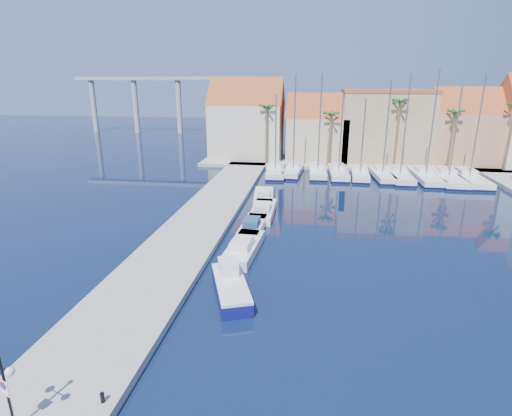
{
  "coord_description": "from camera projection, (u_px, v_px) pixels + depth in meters",
  "views": [
    {
      "loc": [
        1.63,
        -21.73,
        13.21
      ],
      "look_at": [
        -3.03,
        10.08,
        3.0
      ],
      "focal_mm": 28.0,
      "sensor_mm": 36.0,
      "label": 1
    }
  ],
  "objects": [
    {
      "name": "building_0",
      "position": [
        247.0,
        122.0,
        68.44
      ],
      "size": [
        12.3,
        9.0,
        13.5
      ],
      "color": "beige",
      "rests_on": "shore_north"
    },
    {
      "name": "lamp_post",
      "position": [
        3.0,
        374.0,
        14.49
      ],
      "size": [
        1.28,
        0.66,
        3.91
      ],
      "rotation": [
        0.0,
        0.0,
        -0.32
      ],
      "color": "black",
      "rests_on": "quay_west"
    },
    {
      "name": "motorboat_west_3",
      "position": [
        264.0,
        196.0,
        46.27
      ],
      "size": [
        2.77,
        6.82,
        1.4
      ],
      "rotation": [
        0.0,
        0.0,
        0.1
      ],
      "color": "white",
      "rests_on": "ground"
    },
    {
      "name": "sailboat_3",
      "position": [
        338.0,
        172.0,
        58.23
      ],
      "size": [
        2.87,
        9.63,
        11.51
      ],
      "rotation": [
        0.0,
        0.0,
        0.04
      ],
      "color": "white",
      "rests_on": "ground"
    },
    {
      "name": "sailboat_5",
      "position": [
        381.0,
        174.0,
        56.83
      ],
      "size": [
        3.12,
        9.24,
        13.37
      ],
      "rotation": [
        0.0,
        0.0,
        0.08
      ],
      "color": "white",
      "rests_on": "ground"
    },
    {
      "name": "motorboat_west_2",
      "position": [
        263.0,
        211.0,
        41.12
      ],
      "size": [
        2.26,
        6.96,
        1.4
      ],
      "rotation": [
        0.0,
        0.0,
        0.01
      ],
      "color": "white",
      "rests_on": "ground"
    },
    {
      "name": "palm_2",
      "position": [
        400.0,
        104.0,
        59.36
      ],
      "size": [
        2.6,
        2.6,
        11.15
      ],
      "color": "brown",
      "rests_on": "shore_north"
    },
    {
      "name": "viaduct",
      "position": [
        160.0,
        93.0,
        104.34
      ],
      "size": [
        48.0,
        2.2,
        14.45
      ],
      "color": "#9E9E99",
      "rests_on": "ground"
    },
    {
      "name": "ground",
      "position": [
        281.0,
        305.0,
        24.72
      ],
      "size": [
        260.0,
        260.0,
        0.0
      ],
      "primitive_type": "plane",
      "color": "black",
      "rests_on": "ground"
    },
    {
      "name": "sailboat_7",
      "position": [
        424.0,
        176.0,
        55.97
      ],
      "size": [
        3.09,
        11.01,
        14.86
      ],
      "rotation": [
        0.0,
        0.0,
        0.02
      ],
      "color": "white",
      "rests_on": "ground"
    },
    {
      "name": "palm_3",
      "position": [
        455.0,
        114.0,
        58.68
      ],
      "size": [
        2.6,
        2.6,
        9.65
      ],
      "color": "brown",
      "rests_on": "shore_north"
    },
    {
      "name": "sailboat_4",
      "position": [
        360.0,
        173.0,
        57.43
      ],
      "size": [
        2.82,
        9.02,
        11.02
      ],
      "rotation": [
        0.0,
        0.0,
        -0.05
      ],
      "color": "white",
      "rests_on": "ground"
    },
    {
      "name": "motorboat_west_1",
      "position": [
        253.0,
        226.0,
        36.67
      ],
      "size": [
        2.07,
        5.98,
        1.4
      ],
      "rotation": [
        0.0,
        0.0,
        -0.03
      ],
      "color": "white",
      "rests_on": "ground"
    },
    {
      "name": "sailboat_9",
      "position": [
        468.0,
        177.0,
        55.07
      ],
      "size": [
        3.1,
        11.5,
        14.11
      ],
      "rotation": [
        0.0,
        0.0,
        -0.01
      ],
      "color": "white",
      "rests_on": "ground"
    },
    {
      "name": "building_3",
      "position": [
        462.0,
        130.0,
        63.81
      ],
      "size": [
        10.3,
        8.0,
        12.0
      ],
      "color": "tan",
      "rests_on": "shore_north"
    },
    {
      "name": "building_2",
      "position": [
        384.0,
        125.0,
        66.29
      ],
      "size": [
        14.2,
        10.2,
        11.5
      ],
      "color": "#9C8560",
      "rests_on": "shore_north"
    },
    {
      "name": "sailboat_0",
      "position": [
        275.0,
        171.0,
        59.32
      ],
      "size": [
        3.31,
        9.87,
        11.49
      ],
      "rotation": [
        0.0,
        0.0,
        0.08
      ],
      "color": "white",
      "rests_on": "ground"
    },
    {
      "name": "shore_north",
      "position": [
        363.0,
        161.0,
        68.53
      ],
      "size": [
        54.0,
        16.0,
        0.5
      ],
      "primitive_type": "cube",
      "color": "gray",
      "rests_on": "ground"
    },
    {
      "name": "sailboat_2",
      "position": [
        317.0,
        171.0,
        58.92
      ],
      "size": [
        2.73,
        9.3,
        14.29
      ],
      "rotation": [
        0.0,
        0.0,
        0.03
      ],
      "color": "white",
      "rests_on": "ground"
    },
    {
      "name": "palm_0",
      "position": [
        267.0,
        109.0,
        62.4
      ],
      "size": [
        2.6,
        2.6,
        10.15
      ],
      "color": "brown",
      "rests_on": "shore_north"
    },
    {
      "name": "sailboat_6",
      "position": [
        399.0,
        175.0,
        56.49
      ],
      "size": [
        2.74,
        10.22,
        14.22
      ],
      "rotation": [
        0.0,
        0.0,
        -0.0
      ],
      "color": "white",
      "rests_on": "ground"
    },
    {
      "name": "sailboat_8",
      "position": [
        447.0,
        177.0,
        55.36
      ],
      "size": [
        3.54,
        11.66,
        12.7
      ],
      "rotation": [
        0.0,
        0.0,
        -0.04
      ],
      "color": "white",
      "rests_on": "ground"
    },
    {
      "name": "fishing_boat",
      "position": [
        231.0,
        285.0,
        25.75
      ],
      "size": [
        3.7,
        5.96,
        1.98
      ],
      "rotation": [
        0.0,
        0.0,
        0.35
      ],
      "color": "#0F125C",
      "rests_on": "ground"
    },
    {
      "name": "quay_west",
      "position": [
        200.0,
        222.0,
        38.61
      ],
      "size": [
        6.0,
        77.0,
        0.5
      ],
      "primitive_type": "cube",
      "color": "gray",
      "rests_on": "ground"
    },
    {
      "name": "motorboat_west_0",
      "position": [
        243.0,
        248.0,
        31.94
      ],
      "size": [
        2.63,
        6.84,
        1.4
      ],
      "rotation": [
        0.0,
        0.0,
        -0.07
      ],
      "color": "white",
      "rests_on": "ground"
    },
    {
      "name": "bollard",
      "position": [
        102.0,
        398.0,
        16.5
      ],
      "size": [
        0.18,
        0.18,
        0.45
      ],
      "primitive_type": "cylinder",
      "color": "black",
      "rests_on": "quay_west"
    },
    {
      "name": "building_1",
      "position": [
        317.0,
        131.0,
        67.16
      ],
      "size": [
        10.3,
        8.0,
        11.0
      ],
      "color": "tan",
      "rests_on": "shore_north"
    },
    {
      "name": "sailboat_1",
      "position": [
        294.0,
        170.0,
        59.46
      ],
      "size": [
        2.99,
        8.92,
        14.18
      ],
      "rotation": [
        0.0,
        0.0,
        -0.08
      ],
      "color": "white",
      "rests_on": "ground"
    },
    {
      "name": "palm_1",
      "position": [
        331.0,
        116.0,
        61.31
      ],
      "size": [
        2.6,
        2.6,
        9.15
      ],
      "color": "brown",
      "rests_on": "shore_north"
    }
  ]
}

